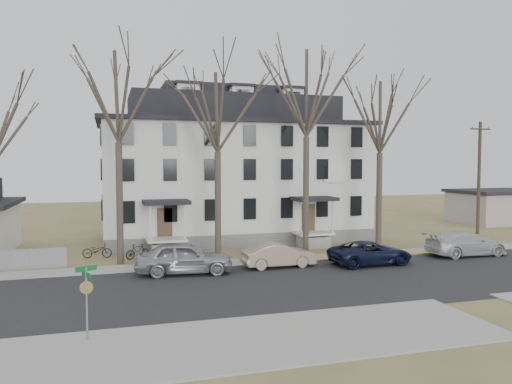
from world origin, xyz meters
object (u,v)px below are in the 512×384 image
object	(u,v)px
tree_center	(307,87)
bicycle_right	(137,252)
boarding_house	(233,171)
tree_mid_right	(380,112)
tree_far_left	(118,90)
car_white	(466,244)
tree_mid_left	(217,106)
street_sign	(86,292)
car_navy	(371,253)
car_tan	(278,256)
utility_pole_far	(479,176)
car_silver	(184,258)
bicycle_left	(97,251)

from	to	relation	value
tree_center	bicycle_right	size ratio (longest dim) A/B	9.35
boarding_house	tree_mid_right	bearing A→B (deg)	-43.81
tree_far_left	car_white	size ratio (longest dim) A/B	2.54
tree_mid_left	street_sign	distance (m)	17.09
boarding_house	car_white	distance (m)	18.03
street_sign	car_navy	bearing A→B (deg)	5.64
tree_center	tree_mid_right	world-z (taller)	tree_center
tree_far_left	car_navy	distance (m)	17.82
car_navy	car_tan	bearing A→B (deg)	79.11
utility_pole_far	bicycle_right	bearing A→B (deg)	-173.69
car_silver	boarding_house	bearing A→B (deg)	-19.28
car_white	bicycle_right	xyz separation A→B (m)	(-20.56, 4.93, -0.31)
car_tan	boarding_house	bearing A→B (deg)	-2.80
utility_pole_far	car_white	world-z (taller)	utility_pole_far
tree_mid_right	car_navy	size ratio (longest dim) A/B	2.55
car_silver	bicycle_left	distance (m)	7.62
tree_mid_right	bicycle_left	xyz separation A→B (m)	(-18.88, 2.10, -9.12)
utility_pole_far	car_white	size ratio (longest dim) A/B	1.76
tree_mid_right	tree_far_left	bearing A→B (deg)	180.00
tree_far_left	car_white	distance (m)	23.96
tree_far_left	bicycle_left	size ratio (longest dim) A/B	7.49
car_silver	street_sign	world-z (taller)	street_sign
car_white	bicycle_right	size ratio (longest dim) A/B	3.43
utility_pole_far	car_navy	world-z (taller)	utility_pole_far
car_silver	bicycle_right	bearing A→B (deg)	29.81
utility_pole_far	bicycle_right	xyz separation A→B (m)	(-28.44, -3.15, -4.43)
bicycle_right	car_tan	bearing A→B (deg)	-144.07
tree_center	bicycle_left	xyz separation A→B (m)	(-13.38, 2.10, -10.60)
boarding_house	bicycle_left	bearing A→B (deg)	-149.73
tree_center	tree_far_left	bearing A→B (deg)	180.00
tree_mid_left	utility_pole_far	xyz separation A→B (m)	(23.50, 4.20, -4.70)
tree_mid_right	utility_pole_far	world-z (taller)	tree_mid_right
boarding_house	bicycle_right	xyz separation A→B (m)	(-7.94, -7.10, -4.91)
tree_far_left	tree_mid_right	size ratio (longest dim) A/B	1.08
bicycle_right	boarding_house	bearing A→B (deg)	-70.14
car_silver	car_navy	world-z (taller)	car_silver
bicycle_left	bicycle_right	size ratio (longest dim) A/B	1.16
bicycle_left	street_sign	distance (m)	15.38
tree_center	utility_pole_far	xyz separation A→B (m)	(17.50, 4.20, -6.18)
tree_mid_right	utility_pole_far	xyz separation A→B (m)	(12.00, 4.20, -4.70)
car_white	bicycle_left	world-z (taller)	car_white
tree_center	car_tan	bearing A→B (deg)	-130.73
boarding_house	bicycle_left	size ratio (longest dim) A/B	11.36
car_navy	bicycle_right	bearing A→B (deg)	64.63
tree_far_left	utility_pole_far	world-z (taller)	tree_far_left
tree_center	tree_mid_right	xyz separation A→B (m)	(5.50, 0.00, -1.48)
street_sign	tree_mid_left	bearing A→B (deg)	37.58
car_navy	bicycle_left	distance (m)	17.01
bicycle_right	street_sign	bearing A→B (deg)	148.18
tree_mid_right	car_white	bearing A→B (deg)	-43.24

